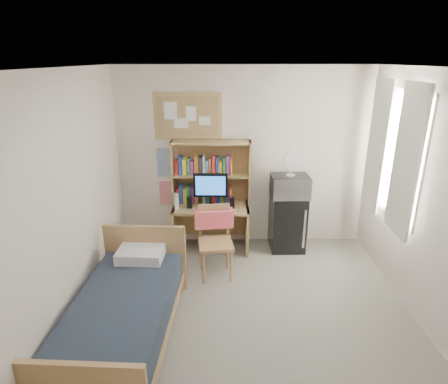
{
  "coord_description": "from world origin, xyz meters",
  "views": [
    {
      "loc": [
        -0.31,
        -3.17,
        2.68
      ],
      "look_at": [
        -0.28,
        1.2,
        1.11
      ],
      "focal_mm": 30.0,
      "sensor_mm": 36.0,
      "label": 1
    }
  ],
  "objects_px": {
    "bed": "(123,321)",
    "desk_fan": "(291,165)",
    "bulletin_board": "(188,116)",
    "desk_chair": "(216,243)",
    "microwave": "(290,186)",
    "desk": "(211,228)",
    "speaker_right": "(232,203)",
    "mini_fridge": "(287,222)",
    "speaker_left": "(190,202)",
    "monitor": "(211,191)"
  },
  "relations": [
    {
      "from": "bed",
      "to": "desk_fan",
      "type": "height_order",
      "value": "desk_fan"
    },
    {
      "from": "bulletin_board",
      "to": "desk_chair",
      "type": "relative_size",
      "value": 1.01
    },
    {
      "from": "bulletin_board",
      "to": "microwave",
      "type": "bearing_deg",
      "value": -10.57
    },
    {
      "from": "desk",
      "to": "desk_chair",
      "type": "bearing_deg",
      "value": -82.64
    },
    {
      "from": "desk_chair",
      "to": "speaker_right",
      "type": "distance_m",
      "value": 0.75
    },
    {
      "from": "bed",
      "to": "microwave",
      "type": "relative_size",
      "value": 3.58
    },
    {
      "from": "mini_fridge",
      "to": "speaker_right",
      "type": "height_order",
      "value": "speaker_right"
    },
    {
      "from": "speaker_left",
      "to": "desk_fan",
      "type": "height_order",
      "value": "desk_fan"
    },
    {
      "from": "monitor",
      "to": "bulletin_board",
      "type": "bearing_deg",
      "value": 133.88
    },
    {
      "from": "speaker_left",
      "to": "bed",
      "type": "bearing_deg",
      "value": -103.78
    },
    {
      "from": "speaker_right",
      "to": "desk",
      "type": "bearing_deg",
      "value": 168.69
    },
    {
      "from": "mini_fridge",
      "to": "desk_fan",
      "type": "distance_m",
      "value": 0.87
    },
    {
      "from": "desk",
      "to": "bed",
      "type": "distance_m",
      "value": 2.11
    },
    {
      "from": "desk_chair",
      "to": "monitor",
      "type": "bearing_deg",
      "value": 89.91
    },
    {
      "from": "desk_fan",
      "to": "speaker_left",
      "type": "bearing_deg",
      "value": -178.34
    },
    {
      "from": "desk",
      "to": "speaker_right",
      "type": "distance_m",
      "value": 0.52
    },
    {
      "from": "desk_chair",
      "to": "speaker_left",
      "type": "height_order",
      "value": "desk_chair"
    },
    {
      "from": "monitor",
      "to": "microwave",
      "type": "height_order",
      "value": "monitor"
    },
    {
      "from": "desk_chair",
      "to": "speaker_left",
      "type": "distance_m",
      "value": 0.83
    },
    {
      "from": "bed",
      "to": "speaker_right",
      "type": "xyz_separation_m",
      "value": [
        1.11,
        1.87,
        0.5
      ]
    },
    {
      "from": "mini_fridge",
      "to": "monitor",
      "type": "relative_size",
      "value": 1.64
    },
    {
      "from": "monitor",
      "to": "desk_fan",
      "type": "bearing_deg",
      "value": 5.4
    },
    {
      "from": "bed",
      "to": "speaker_left",
      "type": "bearing_deg",
      "value": 78.01
    },
    {
      "from": "desk",
      "to": "monitor",
      "type": "distance_m",
      "value": 0.59
    },
    {
      "from": "mini_fridge",
      "to": "microwave",
      "type": "height_order",
      "value": "microwave"
    },
    {
      "from": "bed",
      "to": "microwave",
      "type": "bearing_deg",
      "value": 48.66
    },
    {
      "from": "bed",
      "to": "desk_fan",
      "type": "bearing_deg",
      "value": 48.66
    },
    {
      "from": "mini_fridge",
      "to": "desk_fan",
      "type": "xyz_separation_m",
      "value": [
        0.0,
        -0.02,
        0.87
      ]
    },
    {
      "from": "bed",
      "to": "monitor",
      "type": "distance_m",
      "value": 2.16
    },
    {
      "from": "desk",
      "to": "desk_chair",
      "type": "relative_size",
      "value": 1.17
    },
    {
      "from": "bulletin_board",
      "to": "monitor",
      "type": "bearing_deg",
      "value": -47.57
    },
    {
      "from": "speaker_left",
      "to": "desk_fan",
      "type": "relative_size",
      "value": 0.53
    },
    {
      "from": "desk_chair",
      "to": "desk_fan",
      "type": "bearing_deg",
      "value": 28.83
    },
    {
      "from": "speaker_left",
      "to": "desk_fan",
      "type": "distance_m",
      "value": 1.51
    },
    {
      "from": "monitor",
      "to": "desk_fan",
      "type": "xyz_separation_m",
      "value": [
        1.12,
        0.08,
        0.36
      ]
    },
    {
      "from": "bulletin_board",
      "to": "speaker_left",
      "type": "distance_m",
      "value": 1.21
    },
    {
      "from": "bulletin_board",
      "to": "desk",
      "type": "bearing_deg",
      "value": -41.96
    },
    {
      "from": "desk",
      "to": "bed",
      "type": "height_order",
      "value": "desk"
    },
    {
      "from": "desk_chair",
      "to": "mini_fridge",
      "type": "relative_size",
      "value": 1.13
    },
    {
      "from": "speaker_left",
      "to": "microwave",
      "type": "relative_size",
      "value": 0.33
    },
    {
      "from": "speaker_left",
      "to": "monitor",
      "type": "bearing_deg",
      "value": 0.0
    },
    {
      "from": "desk",
      "to": "bulletin_board",
      "type": "bearing_deg",
      "value": 139.5
    },
    {
      "from": "microwave",
      "to": "desk_fan",
      "type": "bearing_deg",
      "value": 0.0
    },
    {
      "from": "bulletin_board",
      "to": "microwave",
      "type": "relative_size",
      "value": 1.81
    },
    {
      "from": "monitor",
      "to": "speaker_right",
      "type": "height_order",
      "value": "monitor"
    },
    {
      "from": "speaker_right",
      "to": "desk_fan",
      "type": "xyz_separation_m",
      "value": [
        0.82,
        0.08,
        0.53
      ]
    },
    {
      "from": "speaker_left",
      "to": "microwave",
      "type": "height_order",
      "value": "microwave"
    },
    {
      "from": "speaker_right",
      "to": "desk_chair",
      "type": "bearing_deg",
      "value": -107.34
    },
    {
      "from": "speaker_right",
      "to": "monitor",
      "type": "bearing_deg",
      "value": -180.0
    },
    {
      "from": "bulletin_board",
      "to": "microwave",
      "type": "distance_m",
      "value": 1.73
    }
  ]
}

